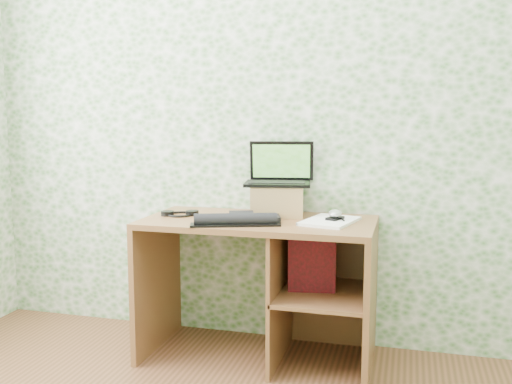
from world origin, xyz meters
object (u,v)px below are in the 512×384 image
(laptop, at_px, (279,174))
(keyboard, at_px, (239,219))
(desk, at_px, (274,269))
(notepad, at_px, (330,221))
(riser, at_px, (277,200))

(laptop, bearing_deg, keyboard, -123.03)
(desk, xyz_separation_m, laptop, (-0.01, 0.15, 0.49))
(laptop, bearing_deg, notepad, -39.63)
(notepad, bearing_deg, riser, 169.95)
(desk, bearing_deg, notepad, -3.69)
(riser, xyz_separation_m, notepad, (0.30, -0.13, -0.08))
(keyboard, xyz_separation_m, notepad, (0.44, 0.14, -0.01))
(riser, distance_m, notepad, 0.34)
(laptop, bearing_deg, desk, -96.36)
(laptop, relative_size, notepad, 1.20)
(desk, height_order, keyboard, keyboard)
(desk, bearing_deg, riser, 94.91)
(riser, bearing_deg, laptop, 90.00)
(riser, bearing_deg, keyboard, -115.66)
(desk, bearing_deg, keyboard, -131.45)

